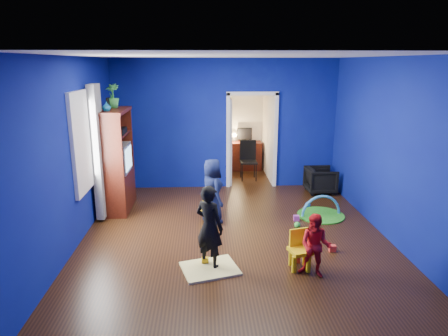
{
  "coord_description": "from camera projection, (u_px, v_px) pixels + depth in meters",
  "views": [
    {
      "loc": [
        -0.49,
        -6.13,
        2.81
      ],
      "look_at": [
        -0.15,
        0.4,
        1.07
      ],
      "focal_mm": 32.0,
      "sensor_mm": 36.0,
      "label": 1
    }
  ],
  "objects": [
    {
      "name": "floor",
      "position": [
        234.0,
        236.0,
        6.66
      ],
      "size": [
        5.0,
        5.5,
        0.01
      ],
      "primitive_type": "cube",
      "color": "black",
      "rests_on": "ground"
    },
    {
      "name": "ceiling",
      "position": [
        236.0,
        56.0,
        5.92
      ],
      "size": [
        5.0,
        5.5,
        0.01
      ],
      "primitive_type": "cube",
      "color": "white",
      "rests_on": "wall_back"
    },
    {
      "name": "wall_back",
      "position": [
        225.0,
        125.0,
        8.94
      ],
      "size": [
        5.0,
        0.02,
        2.9
      ],
      "primitive_type": "cube",
      "color": "navy",
      "rests_on": "floor"
    },
    {
      "name": "wall_front",
      "position": [
        258.0,
        216.0,
        3.64
      ],
      "size": [
        5.0,
        0.02,
        2.9
      ],
      "primitive_type": "cube",
      "color": "navy",
      "rests_on": "floor"
    },
    {
      "name": "wall_left",
      "position": [
        74.0,
        153.0,
        6.17
      ],
      "size": [
        0.02,
        5.5,
        2.9
      ],
      "primitive_type": "cube",
      "color": "navy",
      "rests_on": "floor"
    },
    {
      "name": "wall_right",
      "position": [
        390.0,
        149.0,
        6.41
      ],
      "size": [
        0.02,
        5.5,
        2.9
      ],
      "primitive_type": "cube",
      "color": "navy",
      "rests_on": "floor"
    },
    {
      "name": "alcove",
      "position": [
        248.0,
        127.0,
        9.87
      ],
      "size": [
        1.0,
        1.75,
        2.5
      ],
      "primitive_type": null,
      "color": "silver",
      "rests_on": "floor"
    },
    {
      "name": "armchair",
      "position": [
        321.0,
        180.0,
        8.82
      ],
      "size": [
        0.64,
        0.63,
        0.57
      ],
      "primitive_type": "imported",
      "rotation": [
        0.0,
        0.0,
        1.6
      ],
      "color": "black",
      "rests_on": "floor"
    },
    {
      "name": "child_black",
      "position": [
        209.0,
        227.0,
        5.52
      ],
      "size": [
        0.52,
        0.5,
        1.2
      ],
      "primitive_type": "imported",
      "rotation": [
        0.0,
        0.0,
        2.48
      ],
      "color": "black",
      "rests_on": "floor"
    },
    {
      "name": "child_navy",
      "position": [
        212.0,
        191.0,
        7.1
      ],
      "size": [
        0.55,
        0.67,
        1.17
      ],
      "primitive_type": "imported",
      "rotation": [
        0.0,
        0.0,
        1.94
      ],
      "color": "#0E0E34",
      "rests_on": "floor"
    },
    {
      "name": "toddler_red",
      "position": [
        315.0,
        246.0,
        5.31
      ],
      "size": [
        0.53,
        0.49,
        0.88
      ],
      "primitive_type": "imported",
      "rotation": [
        0.0,
        0.0,
        -0.46
      ],
      "color": "red",
      "rests_on": "floor"
    },
    {
      "name": "vase",
      "position": [
        107.0,
        107.0,
        7.09
      ],
      "size": [
        0.21,
        0.21,
        0.17
      ],
      "primitive_type": "imported",
      "rotation": [
        0.0,
        0.0,
        -0.4
      ],
      "color": "#0B4D5C",
      "rests_on": "tv_armoire"
    },
    {
      "name": "potted_plant",
      "position": [
        112.0,
        96.0,
        7.56
      ],
      "size": [
        0.3,
        0.3,
        0.46
      ],
      "primitive_type": "imported",
      "rotation": [
        0.0,
        0.0,
        -0.19
      ],
      "color": "#318936",
      "rests_on": "tv_armoire"
    },
    {
      "name": "tv_armoire",
      "position": [
        114.0,
        160.0,
        7.66
      ],
      "size": [
        0.58,
        1.14,
        1.96
      ],
      "primitive_type": "cube",
      "color": "#3A1009",
      "rests_on": "floor"
    },
    {
      "name": "crt_tv",
      "position": [
        116.0,
        158.0,
        7.65
      ],
      "size": [
        0.46,
        0.7,
        0.54
      ],
      "primitive_type": "cube",
      "color": "silver",
      "rests_on": "tv_armoire"
    },
    {
      "name": "yellow_blanket",
      "position": [
        210.0,
        269.0,
        5.57
      ],
      "size": [
        0.89,
        0.78,
        0.03
      ],
      "primitive_type": "cube",
      "rotation": [
        0.0,
        0.0,
        0.28
      ],
      "color": "#F2E07A",
      "rests_on": "floor"
    },
    {
      "name": "hopper_ball",
      "position": [
        209.0,
        208.0,
        7.44
      ],
      "size": [
        0.36,
        0.36,
        0.36
      ],
      "primitive_type": "sphere",
      "color": "yellow",
      "rests_on": "floor"
    },
    {
      "name": "kid_chair",
      "position": [
        300.0,
        252.0,
        5.55
      ],
      "size": [
        0.34,
        0.34,
        0.5
      ],
      "primitive_type": "cube",
      "rotation": [
        0.0,
        0.0,
        0.26
      ],
      "color": "yellow",
      "rests_on": "floor"
    },
    {
      "name": "play_mat",
      "position": [
        321.0,
        215.0,
        7.53
      ],
      "size": [
        0.88,
        0.88,
        0.02
      ],
      "primitive_type": "cylinder",
      "color": "green",
      "rests_on": "floor"
    },
    {
      "name": "toy_arch",
      "position": [
        321.0,
        215.0,
        7.52
      ],
      "size": [
        0.79,
        0.17,
        0.79
      ],
      "primitive_type": "torus",
      "rotation": [
        1.57,
        0.0,
        0.16
      ],
      "color": "#3F8CD8",
      "rests_on": "floor"
    },
    {
      "name": "window_left",
      "position": [
        81.0,
        142.0,
        6.48
      ],
      "size": [
        0.03,
        0.95,
        1.55
      ],
      "primitive_type": "cube",
      "color": "white",
      "rests_on": "wall_left"
    },
    {
      "name": "curtain",
      "position": [
        98.0,
        153.0,
        7.09
      ],
      "size": [
        0.14,
        0.42,
        2.4
      ],
      "primitive_type": "cube",
      "color": "slate",
      "rests_on": "floor"
    },
    {
      "name": "doorway",
      "position": [
        252.0,
        142.0,
        9.08
      ],
      "size": [
        1.16,
        0.1,
        2.1
      ],
      "primitive_type": "cube",
      "color": "white",
      "rests_on": "floor"
    },
    {
      "name": "study_desk",
      "position": [
        245.0,
        156.0,
        10.71
      ],
      "size": [
        0.88,
        0.44,
        0.75
      ],
      "primitive_type": "cube",
      "color": "#3D140A",
      "rests_on": "floor"
    },
    {
      "name": "desk_monitor",
      "position": [
        244.0,
        134.0,
        10.68
      ],
      "size": [
        0.4,
        0.05,
        0.32
      ],
      "primitive_type": "cube",
      "color": "black",
      "rests_on": "study_desk"
    },
    {
      "name": "desk_lamp",
      "position": [
        234.0,
        135.0,
        10.61
      ],
      "size": [
        0.14,
        0.14,
        0.14
      ],
      "primitive_type": "sphere",
      "color": "#FFD88C",
      "rests_on": "study_desk"
    },
    {
      "name": "folding_chair",
      "position": [
        249.0,
        161.0,
        9.76
      ],
      "size": [
        0.4,
        0.4,
        0.92
      ],
      "primitive_type": "cube",
      "color": "black",
      "rests_on": "floor"
    },
    {
      "name": "book_shelf",
      "position": [
        245.0,
        93.0,
        10.39
      ],
      "size": [
        0.88,
        0.24,
        0.04
      ],
      "primitive_type": "cube",
      "color": "white",
      "rests_on": "study_desk"
    },
    {
      "name": "toy_0",
      "position": [
        332.0,
        248.0,
        6.1
      ],
      "size": [
        0.1,
        0.08,
        0.1
      ],
      "primitive_type": "cube",
      "color": "#F83A29",
      "rests_on": "floor"
    },
    {
      "name": "toy_1",
      "position": [
        308.0,
        204.0,
        7.97
      ],
      "size": [
        0.11,
        0.11,
        0.11
      ],
      "primitive_type": "sphere",
      "color": "blue",
      "rests_on": "floor"
    },
    {
      "name": "toy_2",
      "position": [
        205.0,
        261.0,
        5.71
      ],
      "size": [
        0.1,
        0.08,
        0.1
      ],
      "primitive_type": "cube",
      "color": "yellow",
      "rests_on": "floor"
    },
    {
      "name": "toy_3",
      "position": [
        297.0,
        225.0,
        6.98
      ],
      "size": [
        0.11,
        0.11,
        0.11
      ],
      "primitive_type": "sphere",
      "color": "green",
      "rests_on": "floor"
    },
    {
      "name": "toy_4",
      "position": [
        296.0,
        218.0,
        7.29
      ],
      "size": [
        0.1,
        0.08,
        0.1
      ],
      "primitive_type": "cube",
      "color": "#CA4BBA",
      "rests_on": "floor"
    },
    {
      "name": "toy_5",
      "position": [
        296.0,
        259.0,
        5.77
      ],
      "size": [
        0.1,
        0.08,
        0.1
      ],
      "primitive_type": "cube",
      "color": "red",
      "rests_on": "floor"
    }
  ]
}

